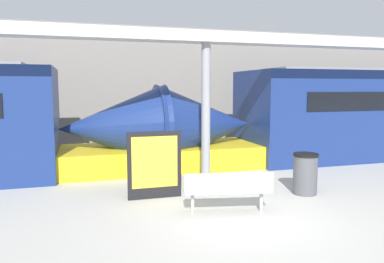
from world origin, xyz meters
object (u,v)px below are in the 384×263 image
bench_near (228,188)px  support_column_near (206,114)px  trash_bin (305,174)px  poster_board (155,165)px

bench_near → support_column_near: size_ratio=0.50×
bench_near → trash_bin: 2.43m
bench_near → trash_bin: bearing=30.5°
trash_bin → poster_board: bearing=169.2°
trash_bin → support_column_near: 2.88m
trash_bin → support_column_near: (-1.95, 1.63, 1.34)m
bench_near → trash_bin: size_ratio=1.86×
bench_near → poster_board: size_ratio=1.18×
bench_near → trash_bin: trash_bin is taller
trash_bin → poster_board: (-3.51, 0.67, 0.29)m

